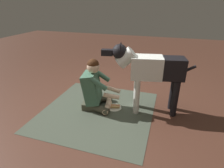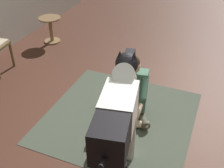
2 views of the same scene
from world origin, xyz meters
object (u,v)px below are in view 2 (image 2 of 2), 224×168
(person_sitting_on_floor, at_px, (130,93))
(round_side_table, at_px, (51,27))
(large_dog, at_px, (118,115))
(hot_dog_on_plate, at_px, (125,131))

(person_sitting_on_floor, xyz_separation_m, round_side_table, (1.55, 2.17, -0.07))
(large_dog, height_order, hot_dog_on_plate, large_dog)
(round_side_table, bearing_deg, large_dog, -136.03)
(person_sitting_on_floor, bearing_deg, hot_dog_on_plate, -169.15)
(person_sitting_on_floor, distance_m, round_side_table, 2.66)
(large_dog, relative_size, hot_dog_on_plate, 5.54)
(person_sitting_on_floor, distance_m, hot_dog_on_plate, 0.47)
(round_side_table, bearing_deg, person_sitting_on_floor, -125.46)
(round_side_table, bearing_deg, hot_dog_on_plate, -129.96)
(person_sitting_on_floor, height_order, large_dog, large_dog)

